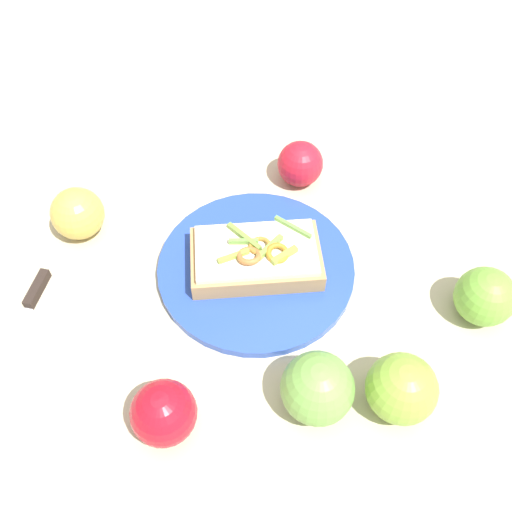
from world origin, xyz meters
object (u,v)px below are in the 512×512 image
knife (32,300)px  apple_1 (401,389)px  apple_4 (317,388)px  sandwich (256,257)px  apple_3 (300,164)px  apple_5 (164,413)px  apple_0 (485,297)px  plate (256,268)px  apple_2 (78,214)px

knife → apple_1: bearing=85.1°
apple_1 → apple_4: bearing=153.0°
sandwich → apple_3: bearing=-115.6°
apple_4 → sandwich: bearing=82.5°
apple_5 → knife: size_ratio=0.67×
apple_0 → plate: bearing=139.7°
apple_1 → sandwich: bearing=103.2°
plate → apple_5: bearing=-141.9°
apple_0 → knife: apple_0 is taller
knife → apple_0: bearing=100.6°
apple_5 → apple_2: bearing=90.1°
apple_0 → apple_4: size_ratio=0.90×
sandwich → apple_5: size_ratio=2.67×
plate → apple_4: size_ratio=3.20×
apple_0 → apple_1: size_ratio=0.93×
plate → apple_5: (-0.19, -0.15, 0.03)m
sandwich → apple_2: size_ratio=2.67×
sandwich → apple_2: apple_2 is taller
apple_1 → apple_3: (0.08, 0.37, -0.01)m
knife → apple_5: bearing=61.5°
apple_2 → apple_3: size_ratio=1.07×
apple_5 → sandwich: bearing=38.0°
apple_1 → apple_3: size_ratio=1.17×
apple_3 → knife: apple_3 is taller
apple_0 → apple_3: apple_0 is taller
apple_2 → apple_3: apple_2 is taller
apple_2 → apple_4: size_ratio=0.89×
apple_1 → knife: 0.48m
knife → plate: bearing=112.1°
apple_3 → apple_2: bearing=170.8°
sandwich → apple_0: apple_0 is taller
plate → apple_5: apple_5 is taller
apple_1 → apple_4: size_ratio=0.97×
apple_1 → apple_2: apple_1 is taller
apple_0 → apple_3: 0.32m
sandwich → apple_3: 0.18m
apple_3 → apple_5: 0.42m
apple_3 → knife: (-0.42, -0.04, -0.03)m
plate → apple_3: apple_3 is taller
apple_0 → knife: (-0.51, 0.28, -0.03)m
apple_3 → apple_1: bearing=-102.4°
plate → knife: size_ratio=2.42×
apple_2 → apple_0: bearing=-41.6°
apple_4 → apple_5: 0.17m
apple_1 → apple_2: 0.49m
sandwich → apple_1: bearing=125.6°
apple_2 → apple_4: 0.41m
apple_4 → apple_5: apple_4 is taller
sandwich → knife: 0.30m
apple_1 → apple_5: apple_1 is taller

